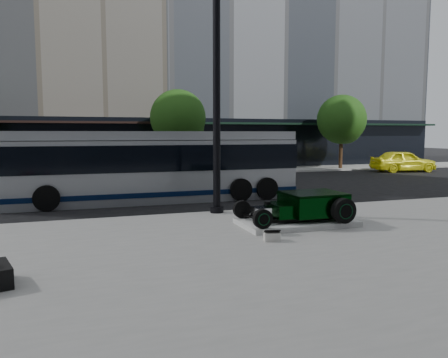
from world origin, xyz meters
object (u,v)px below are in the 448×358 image
object	(u,v)px
transit_bus	(155,166)
white_sedan	(253,173)
lamppost	(217,98)
hot_rod	(307,205)
yellow_taxi	(403,161)

from	to	relation	value
transit_bus	white_sedan	xyz separation A→B (m)	(6.31, 4.39, -0.87)
lamppost	white_sedan	xyz separation A→B (m)	(4.90, 8.55, -3.40)
transit_bus	white_sedan	world-z (taller)	transit_bus
hot_rod	white_sedan	distance (m)	11.64
lamppost	yellow_taxi	xyz separation A→B (m)	(18.38, 12.08, -3.21)
lamppost	transit_bus	bearing A→B (deg)	108.69
lamppost	white_sedan	bearing A→B (deg)	60.19
hot_rod	transit_bus	distance (m)	7.70
hot_rod	yellow_taxi	size ratio (longest dim) A/B	0.69
lamppost	yellow_taxi	bearing A→B (deg)	33.33
transit_bus	white_sedan	size ratio (longest dim) A/B	2.87
white_sedan	hot_rod	bearing A→B (deg)	174.82
lamppost	transit_bus	distance (m)	5.07
yellow_taxi	hot_rod	bearing A→B (deg)	141.46
lamppost	transit_bus	xyz separation A→B (m)	(-1.41, 4.16, -2.52)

